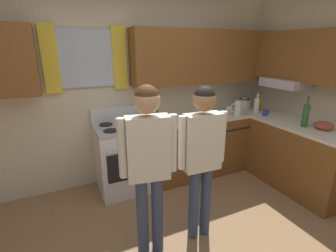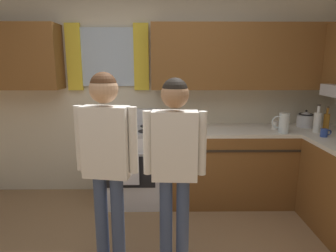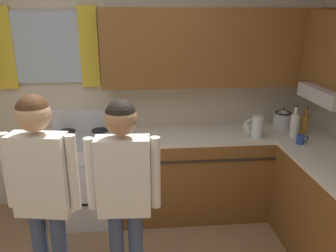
# 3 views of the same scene
# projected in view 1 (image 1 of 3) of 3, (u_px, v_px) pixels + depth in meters

# --- Properties ---
(back_wall_unit) EXTENTS (4.60, 0.42, 2.60)m
(back_wall_unit) POSITION_uv_depth(u_px,v_px,m) (131.00, 77.00, 3.28)
(back_wall_unit) COLOR beige
(back_wall_unit) RESTS_ON ground
(kitchen_counter_run) EXTENTS (2.13, 1.91, 0.90)m
(kitchen_counter_run) POSITION_uv_depth(u_px,v_px,m) (242.00, 147.00, 3.64)
(kitchen_counter_run) COLOR brown
(kitchen_counter_run) RESTS_ON ground
(stove_oven) EXTENTS (0.67, 0.67, 1.10)m
(stove_oven) POSITION_uv_depth(u_px,v_px,m) (123.00, 157.00, 3.27)
(stove_oven) COLOR silver
(stove_oven) RESTS_ON ground
(bottle_milk_white) EXTENTS (0.08, 0.08, 0.31)m
(bottle_milk_white) POSITION_uv_depth(u_px,v_px,m) (257.00, 105.00, 3.76)
(bottle_milk_white) COLOR white
(bottle_milk_white) RESTS_ON kitchen_counter_run
(bottle_squat_brown) EXTENTS (0.08, 0.08, 0.21)m
(bottle_squat_brown) POSITION_uv_depth(u_px,v_px,m) (157.00, 119.00, 3.15)
(bottle_squat_brown) COLOR brown
(bottle_squat_brown) RESTS_ON kitchen_counter_run
(bottle_oil_amber) EXTENTS (0.06, 0.06, 0.29)m
(bottle_oil_amber) POSITION_uv_depth(u_px,v_px,m) (261.00, 104.00, 3.85)
(bottle_oil_amber) COLOR #B27223
(bottle_oil_amber) RESTS_ON kitchen_counter_run
(bottle_wine_green) EXTENTS (0.08, 0.08, 0.39)m
(bottle_wine_green) POSITION_uv_depth(u_px,v_px,m) (306.00, 115.00, 3.07)
(bottle_wine_green) COLOR #2D6633
(bottle_wine_green) RESTS_ON kitchen_counter_run
(mug_cobalt_blue) EXTENTS (0.11, 0.07, 0.08)m
(mug_cobalt_blue) POSITION_uv_depth(u_px,v_px,m) (265.00, 113.00, 3.60)
(mug_cobalt_blue) COLOR #2D479E
(mug_cobalt_blue) RESTS_ON kitchen_counter_run
(mug_ceramic_white) EXTENTS (0.13, 0.08, 0.09)m
(mug_ceramic_white) POSITION_uv_depth(u_px,v_px,m) (229.00, 110.00, 3.76)
(mug_ceramic_white) COLOR white
(mug_ceramic_white) RESTS_ON kitchen_counter_run
(stovetop_kettle) EXTENTS (0.27, 0.20, 0.21)m
(stovetop_kettle) POSITION_uv_depth(u_px,v_px,m) (244.00, 103.00, 4.02)
(stovetop_kettle) COLOR silver
(stovetop_kettle) RESTS_ON kitchen_counter_run
(water_pitcher) EXTENTS (0.19, 0.11, 0.22)m
(water_pitcher) POSITION_uv_depth(u_px,v_px,m) (238.00, 108.00, 3.60)
(water_pitcher) COLOR silver
(water_pitcher) RESTS_ON kitchen_counter_run
(mixing_bowl) EXTENTS (0.22, 0.22, 0.10)m
(mixing_bowl) POSITION_uv_depth(u_px,v_px,m) (324.00, 126.00, 3.00)
(mixing_bowl) COLOR #B24C38
(mixing_bowl) RESTS_ON kitchen_counter_run
(adult_left) EXTENTS (0.49, 0.22, 1.59)m
(adult_left) POSITION_uv_depth(u_px,v_px,m) (148.00, 155.00, 2.05)
(adult_left) COLOR #38476B
(adult_left) RESTS_ON ground
(adult_in_plaid) EXTENTS (0.49, 0.21, 1.55)m
(adult_in_plaid) POSITION_uv_depth(u_px,v_px,m) (202.00, 148.00, 2.26)
(adult_in_plaid) COLOR #38476B
(adult_in_plaid) RESTS_ON ground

